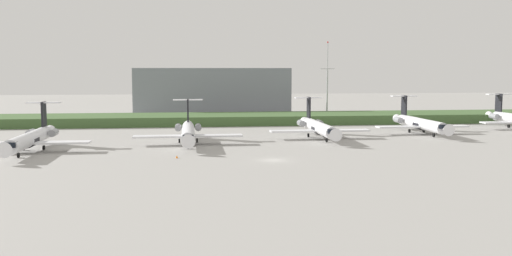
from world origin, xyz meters
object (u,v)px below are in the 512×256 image
(regional_jet_third, at_px, (188,132))
(antenna_mast, at_px, (327,87))
(regional_jet_fifth, at_px, (420,123))
(regional_jet_second, at_px, (31,138))
(regional_jet_fourth, at_px, (318,127))
(safety_cone_front_marker, at_px, (177,157))

(regional_jet_third, bearing_deg, antenna_mast, 51.08)
(antenna_mast, bearing_deg, regional_jet_fifth, -72.39)
(regional_jet_third, bearing_deg, regional_jet_second, -165.52)
(regional_jet_fifth, relative_size, antenna_mast, 1.26)
(regional_jet_third, distance_m, antenna_mast, 70.38)
(regional_jet_second, relative_size, antenna_mast, 1.26)
(regional_jet_third, xyz_separation_m, antenna_mast, (43.95, 54.43, 7.69))
(regional_jet_second, relative_size, regional_jet_fifth, 1.00)
(regional_jet_fourth, relative_size, antenna_mast, 1.26)
(regional_jet_second, relative_size, regional_jet_third, 1.00)
(regional_jet_fourth, bearing_deg, regional_jet_second, -166.36)
(regional_jet_second, bearing_deg, regional_jet_fourth, 13.64)
(regional_jet_fourth, xyz_separation_m, regional_jet_fifth, (27.25, 6.27, 0.00))
(regional_jet_second, relative_size, safety_cone_front_marker, 56.36)
(regional_jet_fourth, height_order, regional_jet_fifth, same)
(antenna_mast, bearing_deg, regional_jet_second, -139.96)
(regional_jet_second, xyz_separation_m, regional_jet_fifth, (87.13, 20.80, 0.00))
(regional_jet_second, distance_m, regional_jet_fourth, 61.62)
(safety_cone_front_marker, bearing_deg, antenna_mast, 58.16)
(regional_jet_second, xyz_separation_m, antenna_mast, (74.00, 62.18, 7.69))
(regional_jet_fourth, xyz_separation_m, safety_cone_front_marker, (-31.85, -26.35, -2.26))
(regional_jet_third, relative_size, antenna_mast, 1.26)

